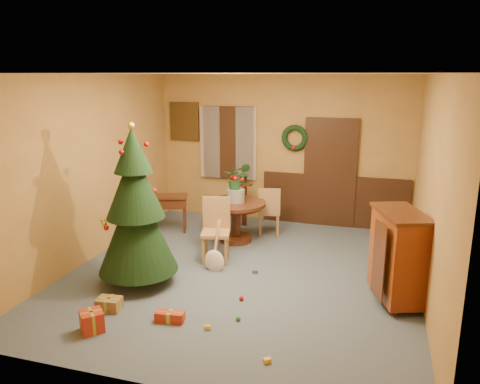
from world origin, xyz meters
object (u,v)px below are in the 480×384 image
at_px(dining_table, 236,214).
at_px(writing_desk, 166,204).
at_px(sideboard, 398,254).
at_px(chair_near, 216,227).
at_px(christmas_tree, 136,210).

height_order(dining_table, writing_desk, dining_table).
xyz_separation_m(dining_table, sideboard, (2.66, -1.58, 0.15)).
distance_m(chair_near, sideboard, 2.80).
distance_m(dining_table, sideboard, 3.10).
relative_size(chair_near, writing_desk, 1.16).
bearing_deg(dining_table, sideboard, -30.68).
height_order(chair_near, sideboard, sideboard).
bearing_deg(christmas_tree, dining_table, 68.43).
bearing_deg(sideboard, christmas_tree, -172.45).
bearing_deg(writing_desk, dining_table, -6.14).
distance_m(dining_table, chair_near, 0.90).
relative_size(christmas_tree, sideboard, 1.87).
height_order(writing_desk, sideboard, sideboard).
height_order(chair_near, christmas_tree, christmas_tree).
height_order(christmas_tree, writing_desk, christmas_tree).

